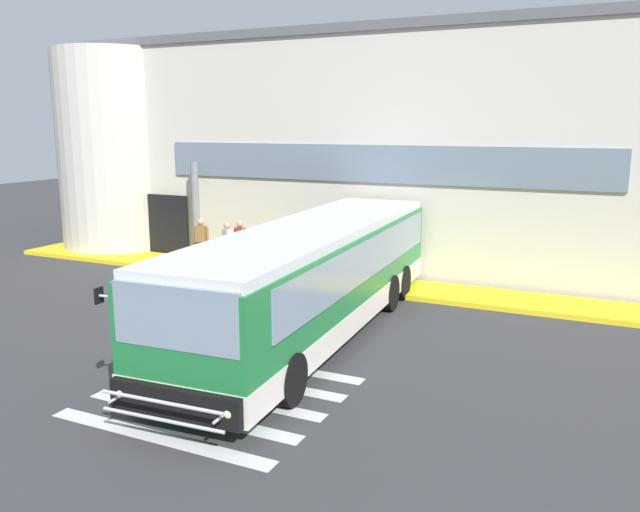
{
  "coord_description": "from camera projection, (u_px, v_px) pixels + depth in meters",
  "views": [
    {
      "loc": [
        8.62,
        -13.66,
        5.06
      ],
      "look_at": [
        1.19,
        1.95,
        1.5
      ],
      "focal_mm": 36.08,
      "sensor_mm": 36.0,
      "label": 1
    }
  ],
  "objects": [
    {
      "name": "bay_paint_stripes",
      "position": [
        219.0,
        396.0,
        12.17
      ],
      "size": [
        4.4,
        3.96,
        0.01
      ],
      "color": "silver",
      "rests_on": "ground"
    },
    {
      "name": "ground_plane",
      "position": [
        247.0,
        322.0,
        16.73
      ],
      "size": [
        80.0,
        90.0,
        0.02
      ],
      "primitive_type": "cube",
      "color": "#353538",
      "rests_on": "ground"
    },
    {
      "name": "passenger_near_column",
      "position": [
        201.0,
        240.0,
        22.53
      ],
      "size": [
        0.59,
        0.26,
        1.68
      ],
      "color": "#1E2338",
      "rests_on": "boarding_curb"
    },
    {
      "name": "bus_main_foreground",
      "position": [
        314.0,
        281.0,
        15.56
      ],
      "size": [
        3.28,
        12.21,
        2.7
      ],
      "color": "#1E7238",
      "rests_on": "ground"
    },
    {
      "name": "boarding_curb",
      "position": [
        325.0,
        280.0,
        20.96
      ],
      "size": [
        25.37,
        2.0,
        0.15
      ],
      "primitive_type": "cube",
      "color": "yellow",
      "rests_on": "ground"
    },
    {
      "name": "passenger_at_curb_edge",
      "position": [
        241.0,
        241.0,
        22.08
      ],
      "size": [
        0.57,
        0.44,
        1.68
      ],
      "color": "#1E2338",
      "rests_on": "boarding_curb"
    },
    {
      "name": "terminal_building",
      "position": [
        380.0,
        148.0,
        26.47
      ],
      "size": [
        23.17,
        13.8,
        8.21
      ],
      "color": "beige",
      "rests_on": "ground"
    },
    {
      "name": "passenger_by_doorway",
      "position": [
        228.0,
        244.0,
        21.74
      ],
      "size": [
        0.53,
        0.38,
        1.68
      ],
      "color": "#4C4233",
      "rests_on": "boarding_curb"
    },
    {
      "name": "entry_support_column",
      "position": [
        196.0,
        211.0,
        23.42
      ],
      "size": [
        0.28,
        0.28,
        3.58
      ],
      "primitive_type": "cylinder",
      "color": "slate",
      "rests_on": "boarding_curb"
    }
  ]
}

